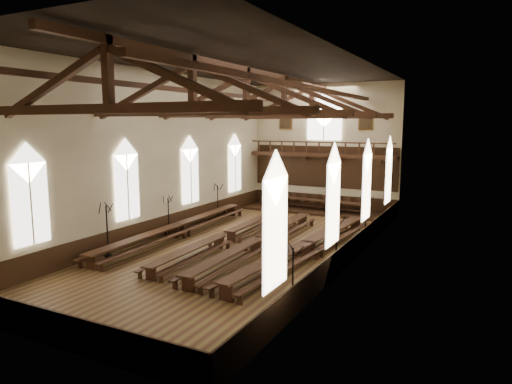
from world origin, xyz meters
The scene contains 21 objects.
ground centered at (0.00, 0.00, 0.00)m, with size 26.00×26.00×0.00m, color brown.
room_walls centered at (0.00, 0.00, 6.46)m, with size 26.00×26.00×26.00m.
wainscot_band centered at (0.00, 0.00, 0.60)m, with size 12.00×26.00×1.20m.
side_windows centered at (0.00, 0.00, 3.74)m, with size 11.85×19.80×4.50m.
end_window centered at (0.00, 12.90, 7.22)m, with size 2.80×0.12×3.80m.
minstrels_gallery centered at (0.00, 12.66, 3.91)m, with size 11.80×1.24×3.70m.
portraits centered at (0.00, 12.90, 7.10)m, with size 7.75×0.09×1.45m.
roof_trusses centered at (0.00, 0.00, 8.22)m, with size 11.70×25.70×2.80m.
refectory_row_a centered at (-4.95, 0.15, 0.59)m, with size 1.92×14.97×0.81m.
refectory_row_b centered at (-1.34, -0.18, 0.51)m, with size 1.62×13.99×0.70m.
refectory_row_c centered at (0.91, -0.26, 0.56)m, with size 1.73×14.55×0.76m.
refectory_row_d centered at (3.70, -0.19, 0.60)m, with size 2.35×15.14×0.82m.
dais centered at (-0.07, 11.40, 0.09)m, with size 11.40×2.83×0.19m, color black.
high_table centered at (-0.07, 11.40, 0.88)m, with size 8.76×1.56×0.82m.
high_chairs centered at (-0.07, 12.25, 0.79)m, with size 6.84×0.54×1.10m.
candelabrum_left_near centered at (-5.55, -4.97, 0.87)m, with size 0.77×0.88×2.88m.
candelabrum_left_mid centered at (-5.55, 0.10, 0.77)m, with size 0.76×0.73×2.52m.
candelabrum_left_far centered at (-5.55, 5.83, 0.79)m, with size 0.75×0.78×2.59m.
candelabrum_right_near centered at (5.55, -6.64, 0.74)m, with size 0.68×0.75×2.45m.
candelabrum_right_mid centered at (5.55, -1.21, 0.77)m, with size 0.76×0.72×2.53m.
candelabrum_right_far centered at (5.55, 4.50, 0.82)m, with size 0.79×0.81×2.70m.
Camera 1 is at (11.85, -21.94, 6.90)m, focal length 32.00 mm.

